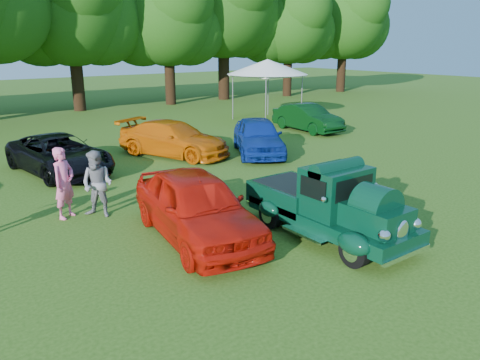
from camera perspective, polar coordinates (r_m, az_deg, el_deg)
ground at (r=11.87m, az=4.83°, el=-6.49°), size 120.00×120.00×0.00m
hero_pickup at (r=11.64m, az=10.69°, el=-3.11°), size 2.14×4.59×1.79m
red_convertible at (r=11.33m, az=-5.31°, el=-3.17°), size 2.62×5.06×1.65m
back_car_black at (r=18.32m, az=-21.17°, el=2.94°), size 3.03×5.30×1.39m
back_car_orange at (r=19.98m, az=-8.10°, el=5.01°), size 3.91×5.38×1.45m
back_car_blue at (r=20.07m, az=2.22°, el=5.37°), size 3.88×4.88×1.56m
back_car_green at (r=25.75m, az=8.22°, el=7.52°), size 1.73×4.41×1.43m
spectator_pink at (r=13.44m, az=-20.67°, el=-0.34°), size 0.85×0.79×1.96m
spectator_grey at (r=13.24m, az=-16.98°, el=-0.50°), size 1.10×1.14×1.84m
canopy_tent at (r=29.14m, az=3.37°, el=13.56°), size 5.17×5.17×3.67m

